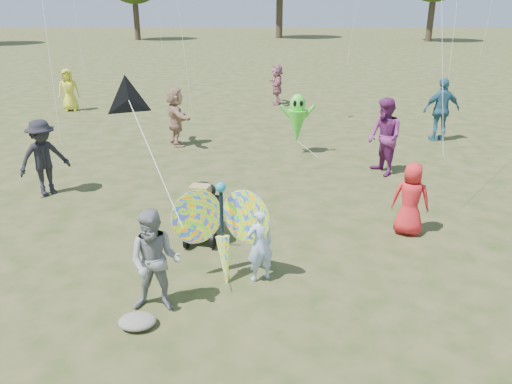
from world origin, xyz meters
TOP-DOWN VIEW (x-y plane):
  - ground at (0.00, 0.00)m, footprint 160.00×160.00m
  - child_girl at (-0.13, 0.46)m, footprint 0.53×0.46m
  - adult_man at (-1.59, -0.37)m, footprint 0.77×0.61m
  - grey_bag at (-1.80, -0.80)m, footprint 0.52×0.43m
  - crowd_a at (2.69, 2.18)m, footprint 0.79×0.64m
  - crowd_b at (-5.01, 4.19)m, footprint 1.26×1.24m
  - crowd_c at (5.53, 9.01)m, footprint 1.21×0.62m
  - crowd_d at (-2.70, 8.38)m, footprint 1.11×1.72m
  - crowd_e at (2.98, 5.69)m, footprint 0.99×1.13m
  - crowd_g at (-7.81, 13.47)m, footprint 0.92×0.71m
  - crowd_j at (0.56, 14.92)m, footprint 0.59×1.58m
  - jogging_stroller at (-1.21, 1.93)m, footprint 0.62×1.10m
  - butterfly_kite at (-0.71, 0.51)m, footprint 1.74×0.75m
  - delta_kite_rig at (-2.30, 1.70)m, footprint 1.57×2.30m
  - alien_kite at (0.92, 7.51)m, footprint 1.12×0.69m

SIDE VIEW (x-z plane):
  - ground at x=0.00m, z-range 0.00..0.00m
  - grey_bag at x=-1.80m, z-range 0.00..0.17m
  - jogging_stroller at x=-1.21m, z-range 0.07..1.16m
  - child_girl at x=-0.13m, z-range 0.00..1.23m
  - crowd_a at x=2.69m, z-range 0.00..1.41m
  - adult_man at x=-1.59m, z-range 0.00..1.54m
  - butterfly_kite at x=-0.71m, z-range -0.08..1.74m
  - crowd_g at x=-7.81m, z-range 0.00..1.66m
  - crowd_j at x=0.56m, z-range 0.00..1.68m
  - crowd_b at x=-5.01m, z-range 0.00..1.74m
  - crowd_d at x=-2.70m, z-range 0.00..1.77m
  - alien_kite at x=0.92m, z-range 0.10..1.84m
  - crowd_e at x=2.98m, z-range 0.00..1.95m
  - crowd_c at x=5.53m, z-range 0.00..1.98m
  - delta_kite_rig at x=-2.30m, z-range 1.73..3.55m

